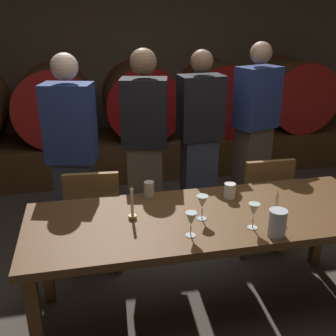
# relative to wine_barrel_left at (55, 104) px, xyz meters

# --- Properties ---
(ground_plane) EXTENTS (9.24, 9.24, 0.00)m
(ground_plane) POSITION_rel_wine_barrel_left_xyz_m (1.02, -2.55, -0.92)
(ground_plane) COLOR #4C443A
(back_wall) EXTENTS (7.10, 0.24, 2.68)m
(back_wall) POSITION_rel_wine_barrel_left_xyz_m (1.02, 0.55, 0.42)
(back_wall) COLOR brown
(back_wall) RESTS_ON ground
(barrel_shelf) EXTENTS (6.39, 0.90, 0.48)m
(barrel_shelf) POSITION_rel_wine_barrel_left_xyz_m (1.02, -0.00, -0.68)
(barrel_shelf) COLOR brown
(barrel_shelf) RESTS_ON ground
(wine_barrel_left) EXTENTS (0.90, 0.86, 0.90)m
(wine_barrel_left) POSITION_rel_wine_barrel_left_xyz_m (0.00, 0.00, 0.00)
(wine_barrel_left) COLOR brown
(wine_barrel_left) RESTS_ON barrel_shelf
(wine_barrel_center) EXTENTS (0.90, 0.86, 0.90)m
(wine_barrel_center) POSITION_rel_wine_barrel_left_xyz_m (1.03, 0.00, 0.00)
(wine_barrel_center) COLOR #513319
(wine_barrel_center) RESTS_ON barrel_shelf
(wine_barrel_right) EXTENTS (0.90, 0.86, 0.90)m
(wine_barrel_right) POSITION_rel_wine_barrel_left_xyz_m (2.03, 0.00, 0.00)
(wine_barrel_right) COLOR #513319
(wine_barrel_right) RESTS_ON barrel_shelf
(wine_barrel_far_right) EXTENTS (0.90, 0.86, 0.90)m
(wine_barrel_far_right) POSITION_rel_wine_barrel_left_xyz_m (3.06, 0.00, 0.00)
(wine_barrel_far_right) COLOR brown
(wine_barrel_far_right) RESTS_ON barrel_shelf
(dining_table) EXTENTS (2.27, 0.80, 0.76)m
(dining_table) POSITION_rel_wine_barrel_left_xyz_m (1.05, -2.73, -0.24)
(dining_table) COLOR brown
(dining_table) RESTS_ON ground
(chair_left) EXTENTS (0.43, 0.43, 0.88)m
(chair_left) POSITION_rel_wine_barrel_left_xyz_m (0.35, -2.07, -0.44)
(chair_left) COLOR brown
(chair_left) RESTS_ON ground
(chair_right) EXTENTS (0.41, 0.41, 0.88)m
(chair_right) POSITION_rel_wine_barrel_left_xyz_m (1.73, -2.10, -0.44)
(chair_right) COLOR brown
(chair_right) RESTS_ON ground
(guest_far_left) EXTENTS (0.43, 0.33, 1.68)m
(guest_far_left) POSITION_rel_wine_barrel_left_xyz_m (0.22, -1.74, -0.06)
(guest_far_left) COLOR #33384C
(guest_far_left) RESTS_ON ground
(guest_center_left) EXTENTS (0.42, 0.32, 1.69)m
(guest_center_left) POSITION_rel_wine_barrel_left_xyz_m (0.82, -1.64, -0.05)
(guest_center_left) COLOR brown
(guest_center_left) RESTS_ON ground
(guest_center_right) EXTENTS (0.39, 0.26, 1.67)m
(guest_center_right) POSITION_rel_wine_barrel_left_xyz_m (1.33, -1.58, -0.07)
(guest_center_right) COLOR #33384C
(guest_center_right) RESTS_ON ground
(guest_far_right) EXTENTS (0.44, 0.35, 1.72)m
(guest_far_right) POSITION_rel_wine_barrel_left_xyz_m (1.89, -1.50, -0.05)
(guest_far_right) COLOR brown
(guest_far_right) RESTS_ON ground
(candle_left) EXTENTS (0.05, 0.05, 0.23)m
(candle_left) POSITION_rel_wine_barrel_left_xyz_m (0.58, -2.68, -0.10)
(candle_left) COLOR olive
(candle_left) RESTS_ON dining_table
(candle_right) EXTENTS (0.05, 0.05, 0.17)m
(candle_right) POSITION_rel_wine_barrel_left_xyz_m (1.47, -2.82, -0.12)
(candle_right) COLOR olive
(candle_right) RESTS_ON dining_table
(pitcher) EXTENTS (0.10, 0.10, 0.16)m
(pitcher) POSITION_rel_wine_barrel_left_xyz_m (1.36, -3.05, -0.09)
(pitcher) COLOR silver
(pitcher) RESTS_ON dining_table
(wine_glass_far_left) EXTENTS (0.07, 0.07, 0.15)m
(wine_glass_far_left) POSITION_rel_wine_barrel_left_xyz_m (0.88, -2.95, -0.06)
(wine_glass_far_left) COLOR silver
(wine_glass_far_left) RESTS_ON dining_table
(wine_glass_center_left) EXTENTS (0.07, 0.07, 0.16)m
(wine_glass_center_left) POSITION_rel_wine_barrel_left_xyz_m (1.00, -2.77, -0.05)
(wine_glass_center_left) COLOR silver
(wine_glass_center_left) RESTS_ON dining_table
(wine_glass_center_right) EXTENTS (0.07, 0.07, 0.16)m
(wine_glass_center_right) POSITION_rel_wine_barrel_left_xyz_m (1.26, -2.94, -0.05)
(wine_glass_center_right) COLOR silver
(wine_glass_center_right) RESTS_ON dining_table
(cup_left) EXTENTS (0.07, 0.07, 0.11)m
(cup_left) POSITION_rel_wine_barrel_left_xyz_m (0.73, -2.38, -0.11)
(cup_left) COLOR beige
(cup_left) RESTS_ON dining_table
(cup_right) EXTENTS (0.08, 0.08, 0.11)m
(cup_right) POSITION_rel_wine_barrel_left_xyz_m (1.27, -2.53, -0.11)
(cup_right) COLOR white
(cup_right) RESTS_ON dining_table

